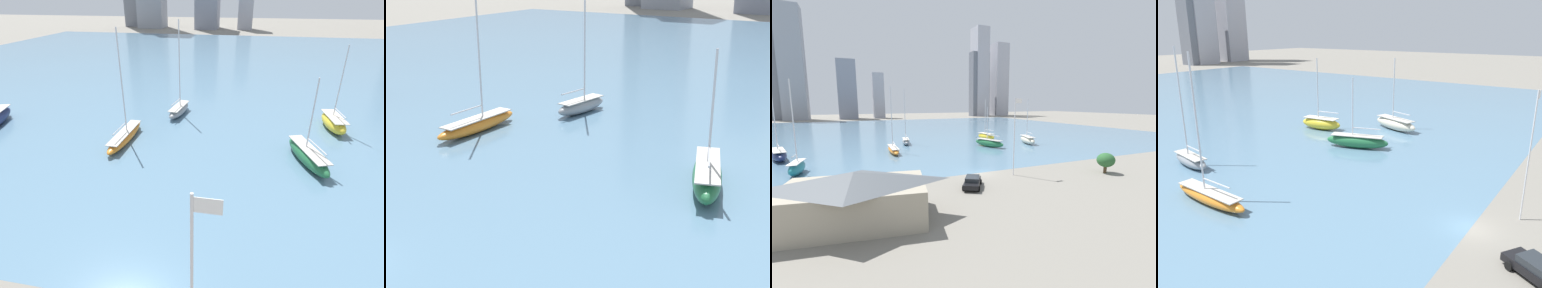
% 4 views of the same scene
% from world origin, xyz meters
% --- Properties ---
extents(ground_plane, '(500.00, 500.00, 0.00)m').
position_xyz_m(ground_plane, '(0.00, 0.00, 0.00)').
color(ground_plane, gray).
extents(flag_pole, '(1.24, 0.14, 11.93)m').
position_xyz_m(flag_pole, '(4.19, -3.18, 6.46)').
color(flag_pole, silver).
rests_on(flag_pole, ground_plane).
extents(sailboat_cream, '(5.16, 9.50, 12.17)m').
position_xyz_m(sailboat_cream, '(26.13, 21.78, 1.09)').
color(sailboat_cream, beige).
rests_on(sailboat_cream, harbor_water).
extents(sailboat_orange, '(2.11, 10.52, 14.81)m').
position_xyz_m(sailboat_orange, '(-10.15, 22.93, 0.84)').
color(sailboat_orange, orange).
rests_on(sailboat_orange, harbor_water).
extents(sailboat_green, '(4.95, 9.51, 10.23)m').
position_xyz_m(sailboat_green, '(13.65, 21.35, 1.03)').
color(sailboat_green, '#236B3D').
rests_on(sailboat_green, harbor_water).
extents(sailboat_gray, '(2.94, 7.58, 14.89)m').
position_xyz_m(sailboat_gray, '(-5.07, 34.19, 0.94)').
color(sailboat_gray, gray).
rests_on(sailboat_gray, harbor_water).
extents(sailboat_yellow, '(3.41, 7.73, 12.17)m').
position_xyz_m(sailboat_yellow, '(18.97, 32.56, 1.11)').
color(sailboat_yellow, yellow).
rests_on(sailboat_yellow, harbor_water).
extents(parked_sedan_black, '(4.18, 5.07, 1.48)m').
position_xyz_m(parked_sedan_black, '(-4.31, -5.95, 0.77)').
color(parked_sedan_black, black).
rests_on(parked_sedan_black, ground_plane).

